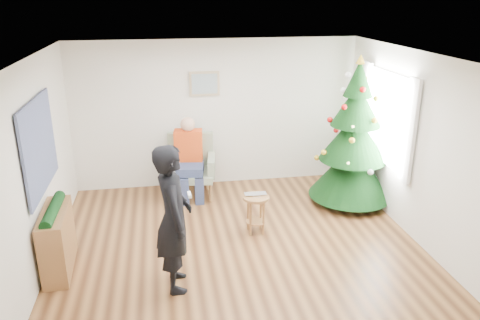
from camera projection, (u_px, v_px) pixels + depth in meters
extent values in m
plane|color=brown|center=(240.00, 251.00, 6.39)|extent=(5.00, 5.00, 0.00)
plane|color=white|center=(240.00, 58.00, 5.51)|extent=(5.00, 5.00, 0.00)
plane|color=silver|center=(216.00, 114.00, 8.26)|extent=(5.00, 0.00, 5.00)
plane|color=silver|center=(295.00, 270.00, 3.63)|extent=(5.00, 0.00, 5.00)
plane|color=silver|center=(33.00, 174.00, 5.55)|extent=(0.00, 5.00, 5.00)
plane|color=silver|center=(421.00, 151.00, 6.34)|extent=(0.00, 5.00, 5.00)
cube|color=white|center=(387.00, 118.00, 7.20)|extent=(0.04, 1.30, 1.40)
cube|color=white|center=(410.00, 132.00, 6.50)|extent=(0.05, 0.25, 1.50)
cube|color=white|center=(365.00, 107.00, 7.89)|extent=(0.05, 0.25, 1.50)
cylinder|color=#3F2816|center=(349.00, 193.00, 7.83)|extent=(0.10, 0.10, 0.31)
cone|color=black|center=(351.00, 170.00, 7.69)|extent=(1.35, 1.35, 0.89)
cone|color=black|center=(354.00, 137.00, 7.50)|extent=(1.08, 1.08, 0.78)
cone|color=black|center=(357.00, 105.00, 7.32)|extent=(0.79, 0.79, 0.68)
cone|color=black|center=(359.00, 78.00, 7.18)|extent=(0.46, 0.46, 0.57)
cone|color=gold|center=(361.00, 59.00, 7.08)|extent=(0.15, 0.15, 0.15)
cylinder|color=brown|center=(256.00, 197.00, 6.70)|extent=(0.38, 0.38, 0.04)
cylinder|color=brown|center=(256.00, 221.00, 6.83)|extent=(0.29, 0.29, 0.02)
imported|color=silver|center=(256.00, 195.00, 6.69)|extent=(0.32, 0.21, 0.02)
cube|color=gray|center=(190.00, 174.00, 7.96)|extent=(0.87, 0.83, 0.12)
cube|color=gray|center=(191.00, 149.00, 8.16)|extent=(0.79, 0.24, 0.60)
cube|color=gray|center=(168.00, 166.00, 7.89)|extent=(0.19, 0.62, 0.30)
cube|color=gray|center=(212.00, 165.00, 7.91)|extent=(0.19, 0.62, 0.30)
cube|color=navy|center=(190.00, 169.00, 7.83)|extent=(0.51, 0.53, 0.14)
cube|color=#BF3D12|center=(188.00, 146.00, 7.95)|extent=(0.50, 0.31, 0.55)
sphere|color=tan|center=(188.00, 124.00, 7.80)|extent=(0.25, 0.25, 0.25)
imported|color=black|center=(174.00, 218.00, 5.35)|extent=(0.46, 0.67, 1.78)
cube|color=white|center=(189.00, 195.00, 5.25)|extent=(0.04, 0.13, 0.04)
cube|color=brown|center=(57.00, 241.00, 5.85)|extent=(0.35, 1.01, 0.80)
cylinder|color=black|center=(53.00, 210.00, 5.71)|extent=(0.14, 0.90, 0.14)
cube|color=black|center=(39.00, 146.00, 5.75)|extent=(0.03, 1.50, 1.15)
cube|color=tan|center=(204.00, 84.00, 8.02)|extent=(0.52, 0.03, 0.42)
cube|color=gray|center=(205.00, 84.00, 8.00)|extent=(0.44, 0.02, 0.34)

